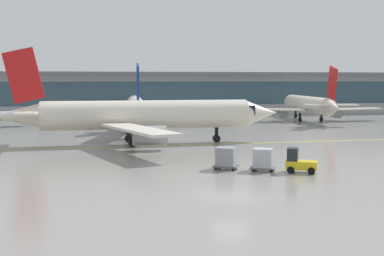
# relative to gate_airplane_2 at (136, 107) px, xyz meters

# --- Properties ---
(ground_plane) EXTENTS (400.00, 400.00, 0.00)m
(ground_plane) POSITION_rel_gate_airplane_2_xyz_m (0.89, -58.70, -3.13)
(ground_plane) COLOR gray
(taxiway_centreline_stripe) EXTENTS (109.99, 2.34, 0.01)m
(taxiway_centreline_stripe) POSITION_rel_gate_airplane_2_xyz_m (-1.35, -30.42, -3.13)
(taxiway_centreline_stripe) COLOR yellow
(taxiway_centreline_stripe) RESTS_ON ground_plane
(terminal_concourse) EXTENTS (215.06, 11.00, 9.60)m
(terminal_concourse) POSITION_rel_gate_airplane_2_xyz_m (0.89, 25.71, 1.79)
(terminal_concourse) COLOR #B2B7BC
(terminal_concourse) RESTS_ON ground_plane
(gate_airplane_2) EXTENTS (29.25, 31.53, 10.44)m
(gate_airplane_2) POSITION_rel_gate_airplane_2_xyz_m (0.00, 0.00, 0.00)
(gate_airplane_2) COLOR silver
(gate_airplane_2) RESTS_ON ground_plane
(gate_airplane_3) EXTENTS (28.74, 31.06, 10.28)m
(gate_airplane_3) POSITION_rel_gate_airplane_2_xyz_m (33.31, 1.98, -0.05)
(gate_airplane_3) COLOR silver
(gate_airplane_3) RESTS_ON ground_plane
(taxiing_regional_jet) EXTENTS (35.19, 32.79, 11.68)m
(taxiing_regional_jet) POSITION_rel_gate_airplane_2_xyz_m (-1.80, -28.42, 0.37)
(taxiing_regional_jet) COLOR silver
(taxiing_regional_jet) RESTS_ON ground_plane
(baggage_tug) EXTENTS (2.95, 2.48, 2.10)m
(baggage_tug) POSITION_rel_gate_airplane_2_xyz_m (9.03, -50.96, -2.24)
(baggage_tug) COLOR yellow
(baggage_tug) RESTS_ON ground_plane
(cargo_dolly_lead) EXTENTS (2.59, 2.37, 1.94)m
(cargo_dolly_lead) POSITION_rel_gate_airplane_2_xyz_m (6.30, -49.60, -2.08)
(cargo_dolly_lead) COLOR #595B60
(cargo_dolly_lead) RESTS_ON ground_plane
(cargo_dolly_trailing) EXTENTS (2.59, 2.37, 1.94)m
(cargo_dolly_trailing) POSITION_rel_gate_airplane_2_xyz_m (3.37, -48.13, -2.08)
(cargo_dolly_trailing) COLOR #595B60
(cargo_dolly_trailing) RESTS_ON ground_plane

